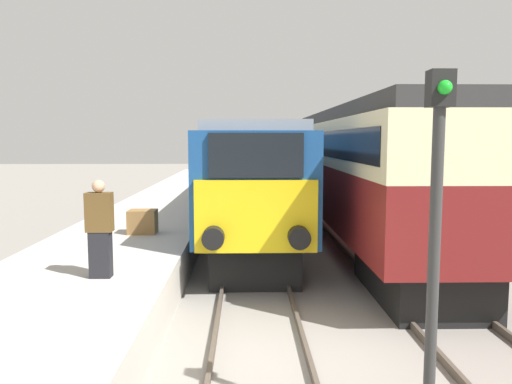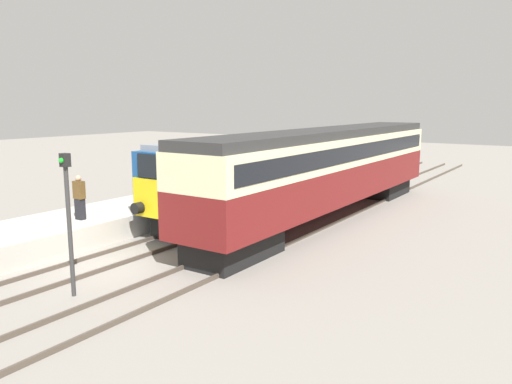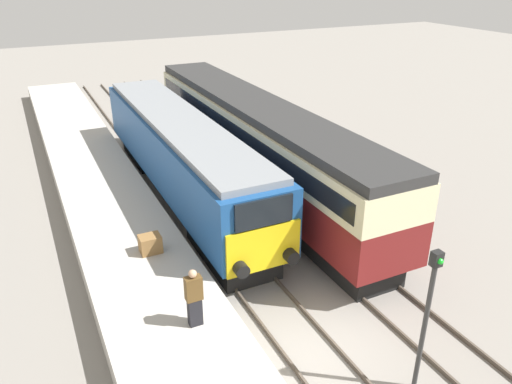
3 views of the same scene
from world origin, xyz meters
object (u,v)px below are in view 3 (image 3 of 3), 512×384
passenger_carriage (256,137)px  signal_post (427,312)px  luggage_crate (150,244)px  locomotive (181,154)px  person_on_platform (194,298)px

passenger_carriage → signal_post: passenger_carriage is taller
passenger_carriage → luggage_crate: bearing=-142.1°
locomotive → signal_post: signal_post is taller
person_on_platform → signal_post: bearing=-39.3°
locomotive → passenger_carriage: size_ratio=0.86×
locomotive → luggage_crate: size_ratio=23.44×
locomotive → person_on_platform: size_ratio=9.64×
locomotive → passenger_carriage: bearing=-7.5°
passenger_carriage → signal_post: size_ratio=4.83×
signal_post → luggage_crate: (-4.54, 7.70, -1.16)m
person_on_platform → luggage_crate: person_on_platform is taller
luggage_crate → signal_post: bearing=-59.5°
signal_post → locomotive: bearing=97.5°
person_on_platform → signal_post: signal_post is taller
person_on_platform → signal_post: (4.42, -3.62, 0.61)m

